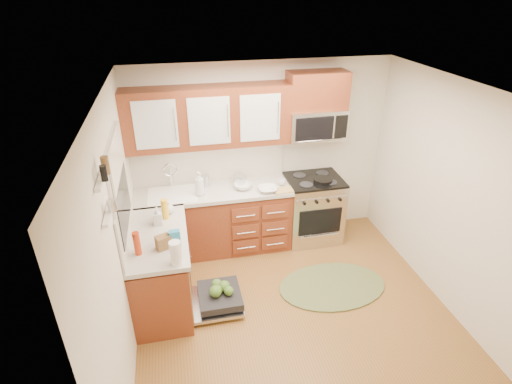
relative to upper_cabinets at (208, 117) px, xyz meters
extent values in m
plane|color=brown|center=(0.73, -1.57, -1.88)|extent=(3.50, 3.50, 0.00)
plane|color=white|center=(0.73, -1.57, 0.62)|extent=(3.50, 3.50, 0.00)
cube|color=beige|center=(0.73, 0.18, -0.62)|extent=(3.50, 0.04, 2.50)
cube|color=beige|center=(0.73, -3.33, -0.62)|extent=(3.50, 0.04, 2.50)
cube|color=beige|center=(-1.02, -1.57, -0.62)|extent=(0.04, 3.50, 2.50)
cube|color=beige|center=(2.48, -1.57, -0.62)|extent=(0.04, 3.50, 2.50)
cube|color=maroon|center=(0.00, -0.12, -1.45)|extent=(2.05, 0.60, 0.85)
cube|color=maroon|center=(-0.72, -1.05, -1.45)|extent=(0.60, 1.25, 0.85)
cube|color=beige|center=(0.00, -0.14, -0.97)|extent=(2.07, 0.64, 0.05)
cube|color=beige|center=(-0.71, -1.05, -0.97)|extent=(0.64, 1.27, 0.05)
cube|color=beige|center=(0.00, 0.16, -0.67)|extent=(2.05, 0.02, 0.57)
cube|color=beige|center=(-1.01, -1.05, -0.67)|extent=(0.02, 1.25, 0.57)
cube|color=maroon|center=(1.41, 0.00, 0.26)|extent=(0.76, 0.35, 0.47)
cube|color=white|center=(-0.98, -1.07, 0.00)|extent=(0.02, 0.96, 0.40)
cube|color=white|center=(-0.99, -1.92, 0.17)|extent=(0.04, 0.40, 0.03)
cube|color=white|center=(-0.99, -1.92, -0.12)|extent=(0.04, 0.40, 0.03)
cylinder|color=black|center=(1.48, -0.26, -0.90)|extent=(0.27, 0.27, 0.05)
cylinder|color=silver|center=(0.39, -0.02, -0.90)|extent=(0.23, 0.23, 0.11)
cube|color=tan|center=(0.91, -0.35, -0.94)|extent=(0.28, 0.20, 0.02)
cylinder|color=silver|center=(-0.07, 0.01, -0.87)|extent=(0.13, 0.13, 0.16)
cylinder|color=white|center=(-0.52, -1.59, -0.82)|extent=(0.13, 0.13, 0.25)
cylinder|color=yellow|center=(-0.62, -0.72, -0.83)|extent=(0.08, 0.08, 0.24)
cylinder|color=#B52F0F|center=(-0.90, -1.36, -0.82)|extent=(0.08, 0.08, 0.26)
cube|color=brown|center=(-0.64, -1.31, -0.88)|extent=(0.17, 0.15, 0.14)
cube|color=teal|center=(-0.52, -1.29, -0.86)|extent=(0.12, 0.07, 0.18)
imported|color=#999999|center=(0.70, -0.32, -0.92)|extent=(0.26, 0.26, 0.06)
imported|color=#999999|center=(0.39, -0.18, -0.91)|extent=(0.30, 0.30, 0.07)
imported|color=#999999|center=(0.93, -0.18, -0.91)|extent=(0.13, 0.13, 0.09)
imported|color=#999999|center=(-0.17, -0.23, -0.79)|extent=(0.16, 0.16, 0.32)
imported|color=#999999|center=(-0.70, -0.83, -0.84)|extent=(0.10, 0.10, 0.21)
imported|color=#999999|center=(-0.58, -0.61, -0.87)|extent=(0.14, 0.14, 0.16)
camera|label=1|loc=(-0.43, -4.79, 1.49)|focal=28.00mm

